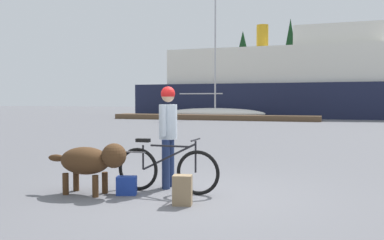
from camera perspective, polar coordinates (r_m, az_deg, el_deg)
name	(u,v)px	position (r m, az deg, el deg)	size (l,w,h in m)	color
ground_plane	(184,195)	(6.69, -1.21, -10.61)	(160.00, 160.00, 0.00)	slate
bicycle	(166,169)	(6.82, -3.65, -6.95)	(1.82, 0.44, 0.92)	black
person_cyclist	(168,126)	(7.12, -3.41, -0.89)	(0.32, 0.53, 1.79)	navy
dog	(91,161)	(6.86, -14.12, -5.60)	(1.46, 0.53, 0.86)	#472D19
backpack	(182,190)	(6.05, -1.37, -9.88)	(0.28, 0.20, 0.45)	#8C7251
handbag_pannier	(127,186)	(6.78, -9.23, -9.14)	(0.32, 0.18, 0.31)	navy
dock_pier	(213,117)	(32.04, 3.02, 0.40)	(16.42, 2.08, 0.40)	brown
ferry_boat	(303,84)	(38.41, 15.37, 4.90)	(29.78, 7.94, 8.61)	#191E38
sailboat_moored	(215,113)	(33.54, 3.28, 1.02)	(8.35, 2.34, 9.83)	silver
pine_tree_far_left	(243,60)	(55.61, 7.19, 8.42)	(3.70, 3.70, 10.93)	#4C331E
pine_tree_center	(290,56)	(55.40, 13.71, 8.75)	(3.31, 3.31, 12.32)	#4C331E
pine_tree_mid_back	(375,64)	(60.56, 24.48, 7.25)	(3.87, 3.87, 10.70)	#4C331E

